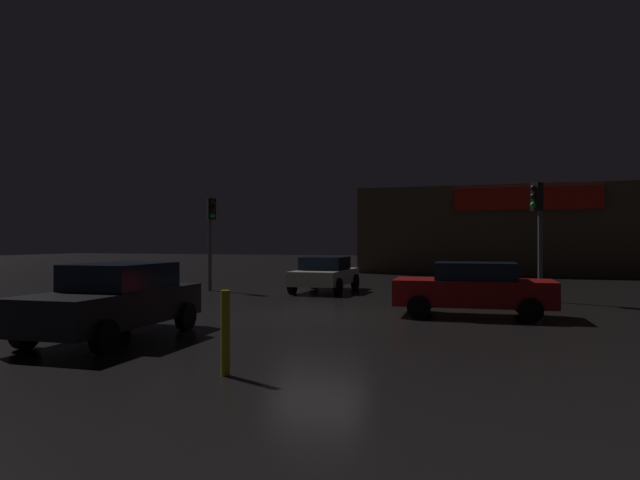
% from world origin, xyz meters
% --- Properties ---
extents(ground_plane, '(120.00, 120.00, 0.00)m').
position_xyz_m(ground_plane, '(0.00, 0.00, 0.00)').
color(ground_plane, black).
extents(store_building, '(19.67, 9.00, 5.25)m').
position_xyz_m(store_building, '(5.88, 24.17, 2.63)').
color(store_building, brown).
rests_on(store_building, ground).
extents(traffic_signal_main, '(0.42, 0.42, 3.71)m').
position_xyz_m(traffic_signal_main, '(-6.50, 6.03, 2.63)').
color(traffic_signal_main, '#595B60').
rests_on(traffic_signal_main, ground).
extents(traffic_signal_opposite, '(0.42, 0.42, 3.94)m').
position_xyz_m(traffic_signal_opposite, '(5.81, 5.80, 2.77)').
color(traffic_signal_opposite, '#595B60').
rests_on(traffic_signal_opposite, ground).
extents(car_near, '(2.06, 4.42, 1.54)m').
position_xyz_m(car_near, '(-2.90, -4.51, 0.79)').
color(car_near, black).
rests_on(car_near, ground).
extents(car_far, '(2.08, 4.10, 1.37)m').
position_xyz_m(car_far, '(-2.02, 7.13, 0.71)').
color(car_far, silver).
rests_on(car_far, ground).
extents(car_crossing, '(4.20, 2.10, 1.44)m').
position_xyz_m(car_crossing, '(3.98, 1.23, 0.75)').
color(car_crossing, '#A51414').
rests_on(car_crossing, ground).
extents(bollard_kerb_a, '(0.13, 0.13, 1.28)m').
position_xyz_m(bollard_kerb_a, '(0.81, -6.75, 0.64)').
color(bollard_kerb_a, gold).
rests_on(bollard_kerb_a, ground).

